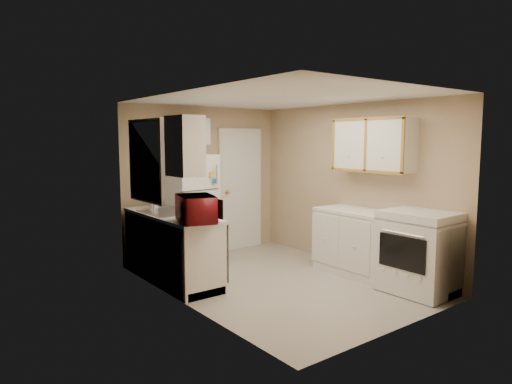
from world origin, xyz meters
TOP-DOWN VIEW (x-y plane):
  - floor at (0.00, 0.00)m, footprint 3.80×3.80m
  - ceiling at (0.00, 0.00)m, footprint 3.80×3.80m
  - wall_left at (-1.40, 0.00)m, footprint 3.80×3.80m
  - wall_right at (1.40, 0.00)m, footprint 3.80×3.80m
  - wall_back at (0.00, 1.90)m, footprint 2.80×2.80m
  - wall_front at (0.00, -1.90)m, footprint 2.80×2.80m
  - left_counter at (-1.10, 0.90)m, footprint 0.60×1.80m
  - dishwasher at (-0.81, 0.30)m, footprint 0.03×0.58m
  - sink at (-1.10, 1.05)m, footprint 0.54×0.74m
  - microwave at (-1.15, 0.15)m, footprint 0.65×0.48m
  - soap_bottle at (-1.09, 1.45)m, footprint 0.11×0.11m
  - window_blinds at (-1.36, 1.05)m, footprint 0.10×0.98m
  - upper_cabinet_left at (-1.25, 0.22)m, footprint 0.30×0.45m
  - refrigerator at (-0.45, 1.59)m, footprint 0.76×0.75m
  - cabinet_over_fridge at (-0.40, 1.75)m, footprint 0.70×0.30m
  - interior_door at (0.70, 1.86)m, footprint 0.86×0.06m
  - right_counter at (1.10, -0.80)m, footprint 0.60×2.00m
  - stove at (1.08, -1.37)m, footprint 0.69×0.85m
  - upper_cabinet_right at (1.25, -0.50)m, footprint 0.30×1.20m

SIDE VIEW (x-z plane):
  - floor at x=0.00m, z-range 0.00..0.00m
  - left_counter at x=-1.10m, z-range 0.00..0.90m
  - right_counter at x=1.10m, z-range 0.00..0.90m
  - dishwasher at x=-0.81m, z-range 0.13..0.85m
  - stove at x=1.08m, z-range 0.00..1.02m
  - refrigerator at x=-0.45m, z-range 0.00..1.65m
  - sink at x=-1.10m, z-range 0.78..0.94m
  - soap_bottle at x=-1.09m, z-range 0.89..1.11m
  - interior_door at x=0.70m, z-range -0.02..2.06m
  - microwave at x=-1.15m, z-range 0.86..1.24m
  - wall_left at x=-1.40m, z-range 1.20..1.20m
  - wall_right at x=1.40m, z-range 1.20..1.20m
  - wall_back at x=0.00m, z-range 1.20..1.20m
  - wall_front at x=0.00m, z-range 1.20..1.20m
  - window_blinds at x=-1.36m, z-range 1.06..2.14m
  - upper_cabinet_left at x=-1.25m, z-range 1.45..2.15m
  - upper_cabinet_right at x=1.25m, z-range 1.45..2.15m
  - cabinet_over_fridge at x=-0.40m, z-range 1.80..2.20m
  - ceiling at x=0.00m, z-range 2.40..2.40m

